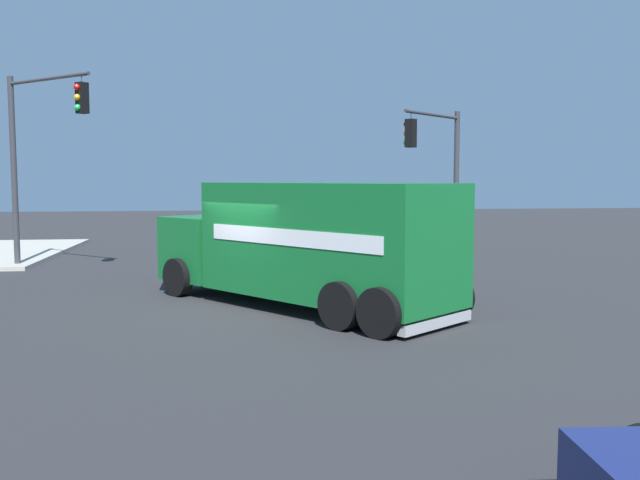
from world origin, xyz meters
The scene contains 4 objects.
ground_plane centered at (0.00, 0.00, 0.00)m, with size 100.00×100.00×0.00m, color #2B2B2D.
delivery_truck centered at (-0.22, -1.21, 1.55)m, with size 8.12×7.17×2.98m.
traffic_light_primary centered at (7.74, -7.03, 3.64)m, with size 2.62×2.78×5.57m.
traffic_light_secondary centered at (7.57, 6.96, 4.32)m, with size 2.88×3.25×6.39m.
Camera 1 is at (-16.16, 0.57, 3.07)m, focal length 38.11 mm.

